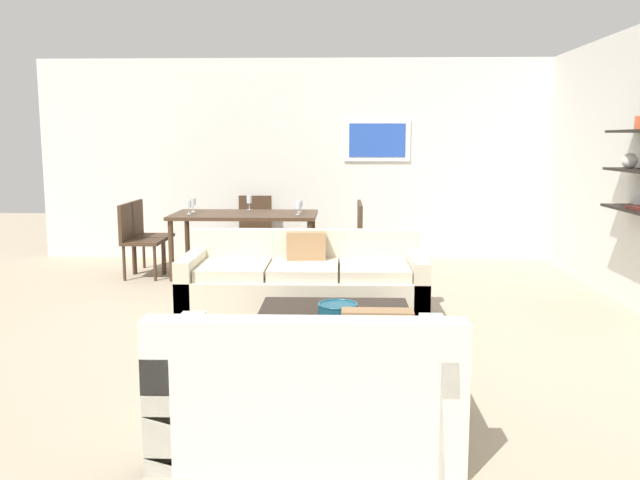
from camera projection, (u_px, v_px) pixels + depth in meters
The scene contains 17 objects.
ground_plane at pixel (317, 329), 5.77m from camera, with size 18.00×18.00×0.00m, color tan.
back_wall_unit at pixel (348, 160), 9.05m from camera, with size 8.40×0.09×2.70m.
sofa_beige at pixel (304, 287), 6.06m from camera, with size 2.17×0.90×0.78m.
loveseat_white at pixel (309, 391), 3.56m from camera, with size 1.56×0.90×0.78m.
coffee_table at pixel (335, 338), 4.87m from camera, with size 1.11×0.93×0.38m.
decorative_bowl at pixel (338, 308), 4.82m from camera, with size 0.29×0.29×0.07m.
dining_table at pixel (245, 219), 7.99m from camera, with size 1.72×0.93×0.75m.
dining_chair_right_far at pixel (350, 232), 8.19m from camera, with size 0.44×0.44×0.88m.
dining_chair_head at pixel (254, 224), 8.88m from camera, with size 0.44×0.44×0.88m.
dining_chair_left_far at pixel (146, 231), 8.26m from camera, with size 0.44×0.44×0.88m.
dining_chair_right_near at pixel (351, 237), 7.77m from camera, with size 0.44×0.44×0.88m.
dining_chair_left_near at pixel (136, 236), 7.85m from camera, with size 0.44×0.44×0.88m.
wine_glass_right_far at pixel (299, 204), 8.06m from camera, with size 0.08×0.08×0.15m.
wine_glass_left_near at pixel (189, 205), 7.87m from camera, with size 0.06×0.06×0.17m.
wine_glass_head at pixel (249, 200), 8.37m from camera, with size 0.06×0.06×0.18m.
wine_glass_right_near at pixel (298, 206), 7.83m from camera, with size 0.07×0.07×0.15m.
wine_glass_left_far at pixel (193, 202), 8.10m from camera, with size 0.07×0.07×0.17m.
Camera 1 is at (0.20, -5.59, 1.62)m, focal length 37.42 mm.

